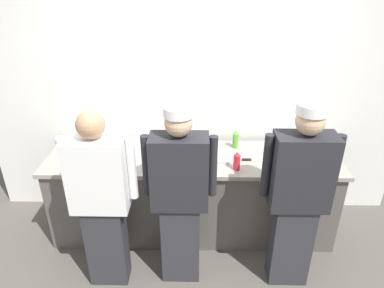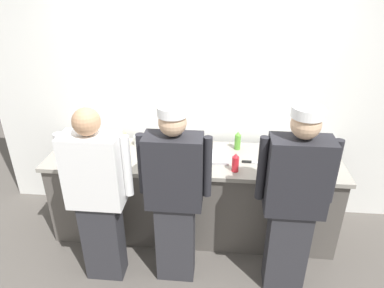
# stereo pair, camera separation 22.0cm
# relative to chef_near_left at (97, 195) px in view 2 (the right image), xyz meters

# --- Properties ---
(ground_plane) EXTENTS (9.00, 9.00, 0.00)m
(ground_plane) POSITION_rel_chef_near_left_xyz_m (0.73, 0.29, -0.85)
(ground_plane) COLOR #514C47
(wall_back) EXTENTS (4.46, 0.10, 2.83)m
(wall_back) POSITION_rel_chef_near_left_xyz_m (0.73, 1.17, 0.56)
(wall_back) COLOR white
(wall_back) RESTS_ON ground
(prep_counter) EXTENTS (2.84, 0.73, 0.88)m
(prep_counter) POSITION_rel_chef_near_left_xyz_m (0.73, 0.68, -0.41)
(prep_counter) COLOR #56514C
(prep_counter) RESTS_ON ground
(chef_near_left) EXTENTS (0.60, 0.24, 1.62)m
(chef_near_left) POSITION_rel_chef_near_left_xyz_m (0.00, 0.00, 0.00)
(chef_near_left) COLOR #2D2D33
(chef_near_left) RESTS_ON ground
(chef_center) EXTENTS (0.60, 0.24, 1.64)m
(chef_center) POSITION_rel_chef_near_left_xyz_m (0.63, 0.05, 0.02)
(chef_center) COLOR #2D2D33
(chef_center) RESTS_ON ground
(chef_far_right) EXTENTS (0.61, 0.24, 1.67)m
(chef_far_right) POSITION_rel_chef_near_left_xyz_m (1.58, 0.03, 0.04)
(chef_far_right) COLOR #2D2D33
(chef_far_right) RESTS_ON ground
(plate_stack_front) EXTENTS (0.22, 0.22, 0.06)m
(plate_stack_front) POSITION_rel_chef_near_left_xyz_m (1.62, 0.70, 0.06)
(plate_stack_front) COLOR white
(plate_stack_front) RESTS_ON prep_counter
(mixing_bowl_steel) EXTENTS (0.32, 0.32, 0.11)m
(mixing_bowl_steel) POSITION_rel_chef_near_left_xyz_m (-0.19, 0.73, 0.09)
(mixing_bowl_steel) COLOR #B7BABF
(mixing_bowl_steel) RESTS_ON prep_counter
(sheet_tray) EXTENTS (0.53, 0.30, 0.02)m
(sheet_tray) POSITION_rel_chef_near_left_xyz_m (0.81, 0.68, 0.04)
(sheet_tray) COLOR #B7BABF
(sheet_tray) RESTS_ON prep_counter
(squeeze_bottle_primary) EXTENTS (0.06, 0.06, 0.19)m
(squeeze_bottle_primary) POSITION_rel_chef_near_left_xyz_m (1.16, 0.89, 0.12)
(squeeze_bottle_primary) COLOR #56A333
(squeeze_bottle_primary) RESTS_ON prep_counter
(squeeze_bottle_secondary) EXTENTS (0.06, 0.06, 0.18)m
(squeeze_bottle_secondary) POSITION_rel_chef_near_left_xyz_m (-0.01, 0.85, 0.11)
(squeeze_bottle_secondary) COLOR #E5E066
(squeeze_bottle_secondary) RESTS_ON prep_counter
(squeeze_bottle_spare) EXTENTS (0.06, 0.06, 0.18)m
(squeeze_bottle_spare) POSITION_rel_chef_near_left_xyz_m (1.13, 0.45, 0.11)
(squeeze_bottle_spare) COLOR red
(squeeze_bottle_spare) RESTS_ON prep_counter
(ramekin_red_sauce) EXTENTS (0.09, 0.09, 0.05)m
(ramekin_red_sauce) POSITION_rel_chef_near_left_xyz_m (1.86, 0.74, 0.06)
(ramekin_red_sauce) COLOR white
(ramekin_red_sauce) RESTS_ON prep_counter
(ramekin_green_sauce) EXTENTS (0.11, 0.11, 0.05)m
(ramekin_green_sauce) POSITION_rel_chef_near_left_xyz_m (0.02, 0.54, 0.05)
(ramekin_green_sauce) COLOR white
(ramekin_green_sauce) RESTS_ON prep_counter
(ramekin_orange_sauce) EXTENTS (0.08, 0.08, 0.05)m
(ramekin_orange_sauce) POSITION_rel_chef_near_left_xyz_m (0.37, 0.73, 0.05)
(ramekin_orange_sauce) COLOR white
(ramekin_orange_sauce) RESTS_ON prep_counter
(deli_cup) EXTENTS (0.09, 0.09, 0.10)m
(deli_cup) POSITION_rel_chef_near_left_xyz_m (0.14, 0.88, 0.08)
(deli_cup) COLOR white
(deli_cup) RESTS_ON prep_counter
(chefs_knife) EXTENTS (0.27, 0.03, 0.02)m
(chefs_knife) POSITION_rel_chef_near_left_xyz_m (1.31, 0.62, 0.03)
(chefs_knife) COLOR #B7BABF
(chefs_knife) RESTS_ON prep_counter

